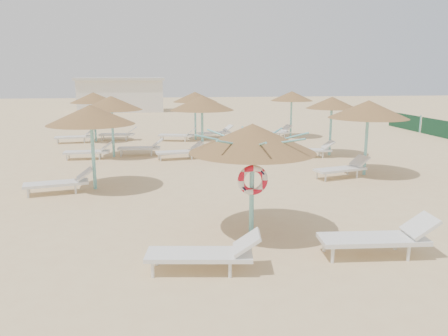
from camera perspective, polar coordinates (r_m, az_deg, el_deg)
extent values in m
plane|color=#DABB85|center=(10.23, 3.92, -8.63)|extent=(120.00, 120.00, 0.00)
cylinder|color=#75CBCB|center=(9.99, 3.65, -2.69)|extent=(0.11, 0.11, 2.14)
cone|color=#94643B|center=(9.76, 3.74, 3.94)|extent=(2.85, 2.85, 0.64)
cylinder|color=#75CBCB|center=(9.80, 3.72, 2.52)|extent=(0.20, 0.20, 0.12)
cylinder|color=#75CBCB|center=(9.92, 7.46, 3.69)|extent=(1.29, 0.04, 0.33)
cylinder|color=#75CBCB|center=(10.32, 5.75, 4.06)|extent=(0.94, 0.94, 0.33)
cylinder|color=#75CBCB|center=(10.40, 3.01, 4.18)|extent=(0.04, 1.29, 0.33)
cylinder|color=#75CBCB|center=(10.14, 0.64, 3.98)|extent=(0.94, 0.94, 0.33)
cylinder|color=#75CBCB|center=(9.66, -0.09, 3.57)|extent=(1.29, 0.04, 0.33)
cylinder|color=#75CBCB|center=(9.23, 1.49, 3.16)|extent=(0.94, 0.94, 0.33)
cylinder|color=#75CBCB|center=(9.13, 4.56, 3.03)|extent=(0.04, 1.29, 0.33)
cylinder|color=#75CBCB|center=(9.43, 7.07, 3.26)|extent=(0.94, 0.94, 0.33)
torus|color=red|center=(9.84, 3.78, -1.58)|extent=(0.70, 0.15, 0.70)
cylinder|color=white|center=(8.24, -9.30, -13.03)|extent=(0.06, 0.06, 0.29)
cylinder|color=white|center=(8.70, -8.75, -11.57)|extent=(0.06, 0.06, 0.29)
cylinder|color=white|center=(8.13, 0.79, -13.20)|extent=(0.06, 0.06, 0.29)
cylinder|color=white|center=(8.61, 0.74, -11.71)|extent=(0.06, 0.06, 0.29)
cube|color=white|center=(8.31, -3.26, -11.23)|extent=(2.05, 0.91, 0.08)
cube|color=white|center=(8.21, 2.99, -9.64)|extent=(0.59, 0.69, 0.38)
cylinder|color=white|center=(8.96, 14.00, -11.01)|extent=(0.07, 0.07, 0.32)
cylinder|color=white|center=(9.46, 12.97, -9.69)|extent=(0.07, 0.07, 0.32)
cylinder|color=white|center=(9.52, 22.95, -10.23)|extent=(0.07, 0.07, 0.32)
cylinder|color=white|center=(9.99, 21.51, -9.05)|extent=(0.07, 0.07, 0.32)
cube|color=white|center=(9.43, 18.86, -8.78)|extent=(2.20, 0.86, 0.09)
cube|color=white|center=(9.74, 24.25, -6.84)|extent=(0.60, 0.72, 0.41)
cylinder|color=#75CBCB|center=(14.44, -16.72, 1.78)|extent=(0.11, 0.11, 2.30)
cone|color=#94643B|center=(14.27, -17.02, 6.69)|extent=(2.72, 2.72, 0.61)
cylinder|color=#75CBCB|center=(14.30, -16.96, 5.73)|extent=(0.20, 0.20, 0.12)
cylinder|color=white|center=(14.28, -24.23, -3.05)|extent=(0.06, 0.06, 0.28)
cylinder|color=white|center=(14.76, -24.10, -2.57)|extent=(0.06, 0.06, 0.28)
cylinder|color=white|center=(14.23, -18.81, -2.67)|extent=(0.06, 0.06, 0.28)
cylinder|color=white|center=(14.71, -18.86, -2.20)|extent=(0.06, 0.06, 0.28)
cube|color=white|center=(14.43, -21.07, -1.90)|extent=(1.99, 1.00, 0.08)
cube|color=white|center=(14.38, -17.76, -0.72)|extent=(0.60, 0.69, 0.36)
cylinder|color=#75CBCB|center=(19.92, -14.33, 4.67)|extent=(0.11, 0.11, 2.30)
cone|color=#94643B|center=(19.80, -14.52, 8.23)|extent=(2.69, 2.69, 0.60)
cylinder|color=#75CBCB|center=(19.82, -14.48, 7.54)|extent=(0.20, 0.20, 0.12)
cylinder|color=white|center=(19.73, -19.86, 1.28)|extent=(0.06, 0.06, 0.28)
cylinder|color=white|center=(20.21, -19.61, 1.55)|extent=(0.06, 0.06, 0.28)
cylinder|color=white|center=(19.52, -15.96, 1.43)|extent=(0.06, 0.06, 0.28)
cylinder|color=white|center=(20.01, -15.81, 1.69)|extent=(0.06, 0.06, 0.28)
cube|color=white|center=(19.81, -17.49, 2.01)|extent=(1.92, 0.67, 0.08)
cube|color=white|center=(19.66, -15.08, 2.80)|extent=(0.50, 0.61, 0.36)
cylinder|color=white|center=(20.11, -13.33, 1.88)|extent=(0.06, 0.06, 0.28)
cylinder|color=white|center=(20.60, -13.16, 2.13)|extent=(0.06, 0.06, 0.28)
cylinder|color=white|center=(19.99, -9.48, 1.98)|extent=(0.06, 0.06, 0.28)
cylinder|color=white|center=(20.48, -9.41, 2.23)|extent=(0.06, 0.06, 0.28)
cube|color=white|center=(20.24, -11.02, 2.57)|extent=(1.92, 0.67, 0.08)
cube|color=white|center=(20.15, -8.64, 3.30)|extent=(0.50, 0.61, 0.36)
cylinder|color=#75CBCB|center=(24.83, -16.52, 5.98)|extent=(0.11, 0.11, 2.30)
cone|color=#94643B|center=(24.74, -16.69, 8.81)|extent=(2.47, 2.47, 0.55)
cylinder|color=#75CBCB|center=(24.75, -16.66, 8.28)|extent=(0.20, 0.20, 0.12)
cylinder|color=white|center=(24.58, -20.93, 3.24)|extent=(0.06, 0.06, 0.28)
cylinder|color=white|center=(25.07, -20.82, 3.41)|extent=(0.06, 0.06, 0.28)
cylinder|color=white|center=(24.47, -17.79, 3.42)|extent=(0.06, 0.06, 0.28)
cylinder|color=white|center=(24.96, -17.73, 3.59)|extent=(0.06, 0.06, 0.28)
cube|color=white|center=(24.73, -19.06, 3.85)|extent=(1.96, 0.84, 0.08)
cube|color=white|center=(24.64, -17.13, 4.51)|extent=(0.55, 0.65, 0.36)
cylinder|color=white|center=(25.06, -15.71, 3.75)|extent=(0.06, 0.06, 0.28)
cylinder|color=white|center=(25.54, -15.43, 3.91)|extent=(0.06, 0.06, 0.28)
cylinder|color=white|center=(24.75, -12.68, 3.80)|extent=(0.06, 0.06, 0.28)
cylinder|color=white|center=(25.24, -12.45, 3.97)|extent=(0.06, 0.06, 0.28)
cube|color=white|center=(25.08, -13.82, 4.27)|extent=(1.96, 0.84, 0.08)
cube|color=white|center=(24.88, -11.93, 4.86)|extent=(0.55, 0.65, 0.36)
cylinder|color=#75CBCB|center=(19.32, -2.86, 4.82)|extent=(0.11, 0.11, 2.30)
cone|color=#94643B|center=(19.20, -2.90, 8.50)|extent=(2.79, 2.79, 0.63)
cylinder|color=#75CBCB|center=(19.22, -2.89, 7.77)|extent=(0.20, 0.20, 0.12)
cylinder|color=white|center=(18.65, -8.29, 1.29)|extent=(0.06, 0.06, 0.28)
cylinder|color=white|center=(19.14, -8.52, 1.56)|extent=(0.06, 0.06, 0.28)
cylinder|color=white|center=(18.89, -4.24, 1.52)|extent=(0.06, 0.06, 0.28)
cylinder|color=white|center=(19.37, -4.56, 1.79)|extent=(0.06, 0.06, 0.28)
cube|color=white|center=(18.99, -6.03, 2.10)|extent=(1.97, 0.91, 0.08)
cube|color=white|center=(19.13, -3.55, 2.94)|extent=(0.57, 0.67, 0.36)
cylinder|color=#75CBCB|center=(24.55, -3.77, 6.38)|extent=(0.11, 0.11, 2.30)
cone|color=#94643B|center=(24.45, -3.81, 9.26)|extent=(2.45, 2.45, 0.55)
cylinder|color=#75CBCB|center=(24.47, -3.80, 8.71)|extent=(0.20, 0.20, 0.12)
cylinder|color=white|center=(24.17, -8.25, 3.78)|extent=(0.06, 0.06, 0.28)
cylinder|color=white|center=(24.65, -7.96, 3.95)|extent=(0.06, 0.06, 0.28)
cylinder|color=white|center=(23.87, -5.10, 3.75)|extent=(0.06, 0.06, 0.28)
cylinder|color=white|center=(24.35, -4.87, 3.92)|extent=(0.06, 0.06, 0.28)
cube|color=white|center=(24.20, -6.28, 4.27)|extent=(1.99, 1.07, 0.08)
cube|color=white|center=(23.99, -4.30, 4.82)|extent=(0.62, 0.70, 0.36)
cylinder|color=white|center=(24.56, -2.81, 4.03)|extent=(0.06, 0.06, 0.28)
cylinder|color=white|center=(25.03, -3.19, 4.18)|extent=(0.06, 0.06, 0.28)
cylinder|color=white|center=(25.04, 0.11, 4.20)|extent=(0.06, 0.06, 0.28)
cylinder|color=white|center=(25.50, -0.31, 4.34)|extent=(0.06, 0.06, 0.28)
cube|color=white|center=(25.04, -1.27, 4.61)|extent=(1.99, 1.07, 0.08)
cube|color=white|center=(25.32, 0.53, 5.25)|extent=(0.62, 0.70, 0.36)
cylinder|color=#75CBCB|center=(16.67, 18.06, 3.04)|extent=(0.11, 0.11, 2.30)
cone|color=#94643B|center=(16.53, 18.34, 7.30)|extent=(2.82, 2.82, 0.64)
cylinder|color=#75CBCB|center=(16.55, 18.29, 6.46)|extent=(0.20, 0.20, 0.12)
cylinder|color=white|center=(15.37, 13.12, -1.25)|extent=(0.06, 0.06, 0.28)
cylinder|color=white|center=(15.77, 12.05, -0.86)|extent=(0.06, 0.06, 0.28)
cylinder|color=white|center=(16.20, 16.97, -0.79)|extent=(0.06, 0.06, 0.28)
cylinder|color=white|center=(16.57, 15.87, -0.43)|extent=(0.06, 0.06, 0.28)
cube|color=white|center=(16.01, 14.93, -0.16)|extent=(2.00, 1.10, 0.08)
cube|color=white|center=(16.49, 17.31, 0.91)|extent=(0.63, 0.71, 0.36)
cylinder|color=#75CBCB|center=(20.30, 13.74, 4.84)|extent=(0.11, 0.11, 2.30)
cone|color=#94643B|center=(20.18, 13.92, 8.29)|extent=(2.31, 2.31, 0.52)
cylinder|color=#75CBCB|center=(20.20, 13.89, 7.65)|extent=(0.20, 0.20, 0.12)
cylinder|color=white|center=(19.24, 8.97, 1.60)|extent=(0.06, 0.06, 0.28)
cylinder|color=white|center=(19.72, 8.60, 1.87)|extent=(0.06, 0.06, 0.28)
cylinder|color=white|center=(19.63, 12.78, 1.66)|extent=(0.06, 0.06, 0.28)
cylinder|color=white|center=(20.10, 12.34, 1.92)|extent=(0.06, 0.06, 0.28)
cube|color=white|center=(19.67, 11.06, 2.29)|extent=(1.92, 0.69, 0.08)
cube|color=white|center=(19.89, 13.43, 2.99)|extent=(0.51, 0.62, 0.36)
cylinder|color=#75CBCB|center=(25.75, 8.75, 6.54)|extent=(0.11, 0.11, 2.30)
cone|color=#94643B|center=(25.66, 8.84, 9.28)|extent=(2.44, 2.44, 0.55)
cylinder|color=#75CBCB|center=(25.68, 8.82, 8.76)|extent=(0.20, 0.20, 0.12)
cylinder|color=white|center=(24.57, 5.27, 3.99)|extent=(0.06, 0.06, 0.28)
cylinder|color=white|center=(24.99, 4.67, 4.14)|extent=(0.06, 0.06, 0.28)
cylinder|color=white|center=(25.29, 7.89, 4.16)|extent=(0.06, 0.06, 0.28)
cylinder|color=white|center=(25.70, 7.26, 4.31)|extent=(0.06, 0.06, 0.28)
cube|color=white|center=(25.17, 6.54, 4.57)|extent=(2.00, 1.19, 0.08)
cube|color=white|center=(25.61, 8.16, 5.20)|extent=(0.65, 0.72, 0.36)
cube|color=silver|center=(44.58, -13.19, 9.16)|extent=(8.00, 4.00, 3.00)
cube|color=beige|center=(44.54, -13.29, 11.25)|extent=(8.40, 4.40, 0.25)
cube|color=#184832|center=(28.47, 26.45, 4.62)|extent=(0.08, 3.80, 1.00)
cube|color=#184832|center=(31.84, 22.44, 5.65)|extent=(0.08, 3.80, 1.00)
cylinder|color=#75CBCB|center=(30.22, 24.25, 5.29)|extent=(0.08, 0.08, 1.10)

